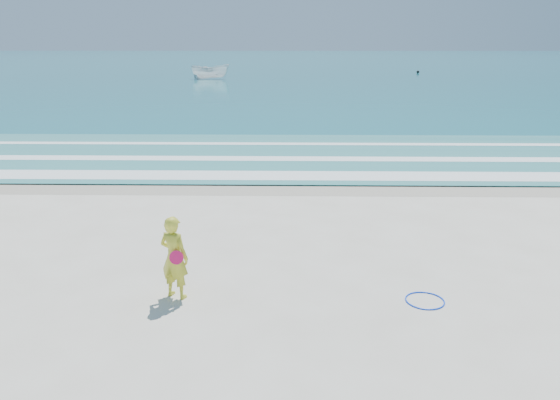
{
  "coord_description": "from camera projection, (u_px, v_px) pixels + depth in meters",
  "views": [
    {
      "loc": [
        0.06,
        -9.08,
        4.92
      ],
      "look_at": [
        -0.18,
        4.0,
        1.0
      ],
      "focal_mm": 35.0,
      "sensor_mm": 36.0,
      "label": 1
    }
  ],
  "objects": [
    {
      "name": "boat",
      "position": [
        210.0,
        72.0,
        65.72
      ],
      "size": [
        4.65,
        1.91,
        1.77
      ],
      "primitive_type": "imported",
      "rotation": [
        0.0,
        0.0,
        1.61
      ],
      "color": "white",
      "rests_on": "ocean"
    },
    {
      "name": "ground",
      "position": [
        286.0,
        313.0,
        10.11
      ],
      "size": [
        400.0,
        400.0,
        0.0
      ],
      "primitive_type": "plane",
      "color": "silver",
      "rests_on": "ground"
    },
    {
      "name": "foam_far",
      "position": [
        289.0,
        144.0,
        25.9
      ],
      "size": [
        400.0,
        0.6,
        0.01
      ],
      "primitive_type": "cube",
      "color": "white",
      "rests_on": "shallow"
    },
    {
      "name": "shallow",
      "position": [
        289.0,
        155.0,
        23.51
      ],
      "size": [
        400.0,
        10.0,
        0.01
      ],
      "primitive_type": "cube",
      "color": "#59B7AD",
      "rests_on": "ocean"
    },
    {
      "name": "foam_near",
      "position": [
        288.0,
        176.0,
        19.96
      ],
      "size": [
        400.0,
        1.4,
        0.01
      ],
      "primitive_type": "cube",
      "color": "white",
      "rests_on": "shallow"
    },
    {
      "name": "woman",
      "position": [
        174.0,
        257.0,
        10.53
      ],
      "size": [
        0.72,
        0.62,
        1.67
      ],
      "color": "gold",
      "rests_on": "ground"
    },
    {
      "name": "buoy",
      "position": [
        418.0,
        72.0,
        76.48
      ],
      "size": [
        0.39,
        0.39,
        0.39
      ],
      "primitive_type": "sphere",
      "color": "black",
      "rests_on": "ocean"
    },
    {
      "name": "wet_sand",
      "position": [
        288.0,
        186.0,
        18.73
      ],
      "size": [
        400.0,
        2.4,
        0.0
      ],
      "primitive_type": "cube",
      "color": "#B2A893",
      "rests_on": "ground"
    },
    {
      "name": "ocean",
      "position": [
        290.0,
        62.0,
        110.68
      ],
      "size": [
        400.0,
        190.0,
        0.04
      ],
      "primitive_type": "cube",
      "color": "#19727F",
      "rests_on": "ground"
    },
    {
      "name": "hoop",
      "position": [
        425.0,
        301.0,
        10.58
      ],
      "size": [
        0.91,
        0.91,
        0.03
      ],
      "primitive_type": "torus",
      "rotation": [
        0.0,
        0.0,
        -0.23
      ],
      "color": "#0D41F1",
      "rests_on": "ground"
    },
    {
      "name": "foam_mid",
      "position": [
        289.0,
        159.0,
        22.74
      ],
      "size": [
        400.0,
        0.9,
        0.01
      ],
      "primitive_type": "cube",
      "color": "white",
      "rests_on": "shallow"
    }
  ]
}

